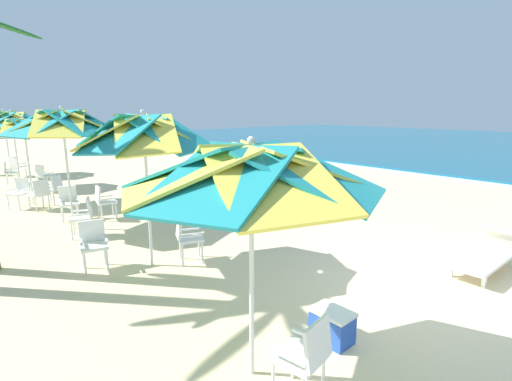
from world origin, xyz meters
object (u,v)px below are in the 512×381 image
Objects in this scene: beach_umbrella_2 at (63,124)px; plastic_chair_9 at (43,175)px; plastic_chair_2 at (93,242)px; plastic_chair_5 at (104,200)px; plastic_chair_10 at (10,171)px; beach_umbrella_3 at (24,128)px; plastic_chair_3 at (84,215)px; plastic_chair_8 at (39,193)px; plastic_chair_7 at (53,188)px; plastic_chair_1 at (187,236)px; beach_umbrella_4 at (12,121)px; beach_umbrella_0 at (251,171)px; plastic_chair_0 at (305,354)px; plastic_chair_4 at (68,201)px; plastic_chair_11 at (17,165)px; cooler_box at (332,325)px; beach_umbrella_5 at (4,118)px; beach_umbrella_1 at (144,134)px; sun_lounger_1 at (488,253)px; plastic_chair_6 at (19,191)px.

beach_umbrella_2 is 5.86m from plastic_chair_9.
plastic_chair_5 is at bearing 156.67° from plastic_chair_2.
beach_umbrella_3 is at bearing -1.59° from plastic_chair_10.
beach_umbrella_3 is at bearing -160.74° from plastic_chair_5.
plastic_chair_3 and plastic_chair_8 have the same top height.
plastic_chair_5 and plastic_chair_9 have the same top height.
plastic_chair_5 is at bearing 11.98° from plastic_chair_7.
plastic_chair_10 is (-10.76, -1.00, 0.00)m from plastic_chair_1.
beach_umbrella_4 reaches higher than plastic_chair_8.
beach_umbrella_0 is at bearing -0.06° from plastic_chair_8.
plastic_chair_4 is at bearing 178.65° from plastic_chair_0.
beach_umbrella_2 is at bearing 3.80° from plastic_chair_8.
beach_umbrella_4 is at bearing -8.47° from plastic_chair_11.
plastic_chair_3 is 1.00× the size of plastic_chair_9.
beach_umbrella_4 is 5.47× the size of cooler_box.
plastic_chair_2 is at bearing -175.96° from beach_umbrella_0.
beach_umbrella_0 is 3.67m from plastic_chair_1.
plastic_chair_1 is at bearing 10.62° from plastic_chair_8.
beach_umbrella_2 reaches higher than beach_umbrella_3.
plastic_chair_1 is 13.17m from beach_umbrella_5.
plastic_chair_8 is (-5.57, -0.53, -1.86)m from beach_umbrella_1.
plastic_chair_1 is 0.32× the size of beach_umbrella_4.
plastic_chair_8 is (-1.54, -0.31, 0.00)m from plastic_chair_4.
plastic_chair_7 is at bearing 175.49° from plastic_chair_4.
beach_umbrella_2 reaches higher than beach_umbrella_4.
plastic_chair_8 is at bearing -5.38° from plastic_chair_11.
beach_umbrella_2 is 9.50m from beach_umbrella_5.
plastic_chair_0 and plastic_chair_11 have the same top height.
plastic_chair_3 and plastic_chair_7 have the same top height.
plastic_chair_9 is at bearing -178.30° from plastic_chair_1.
plastic_chair_7 is 0.40× the size of sun_lounger_1.
plastic_chair_7 is 6.96m from beach_umbrella_5.
plastic_chair_0 is 16.81m from beach_umbrella_5.
beach_umbrella_0 is 2.95× the size of plastic_chair_2.
plastic_chair_1 is 0.40× the size of sun_lounger_1.
plastic_chair_1 is 10.00m from beach_umbrella_4.
sun_lounger_1 is (10.13, 4.42, -0.22)m from plastic_chair_7.
plastic_chair_3 is 1.00× the size of plastic_chair_10.
beach_umbrella_0 is 2.95× the size of plastic_chair_9.
plastic_chair_2 is at bearing -2.21° from plastic_chair_10.
plastic_chair_0 is at bearing -14.85° from plastic_chair_1.
beach_umbrella_3 is at bearing -177.45° from plastic_chair_3.
beach_umbrella_2 is 1.10× the size of beach_umbrella_3.
plastic_chair_2 is at bearing -131.82° from sun_lounger_1.
beach_umbrella_3 is at bearing 123.91° from plastic_chair_6.
plastic_chair_5 is at bearing 53.44° from plastic_chair_4.
beach_umbrella_2 is 3.20m from beach_umbrella_3.
plastic_chair_0 is 8.00m from plastic_chair_4.
beach_umbrella_0 is at bearing -8.38° from plastic_chair_5.
beach_umbrella_0 is 5.10× the size of cooler_box.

